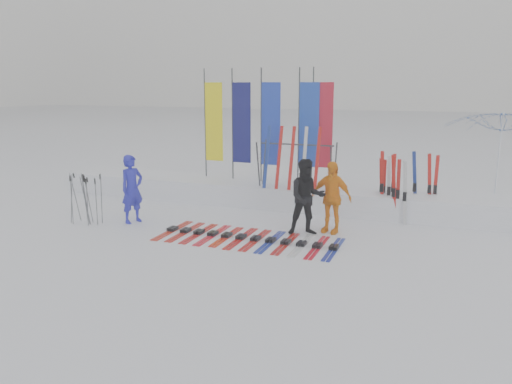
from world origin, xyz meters
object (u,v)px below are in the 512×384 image
at_px(person_blue, 132,189).
at_px(tent_canopy, 499,159).
at_px(person_black, 307,197).
at_px(person_yellow, 331,197).
at_px(ski_row, 248,238).
at_px(ski_rack, 296,159).

height_order(person_blue, tent_canopy, tent_canopy).
bearing_deg(person_black, person_yellow, 11.65).
bearing_deg(person_yellow, ski_row, -130.94).
bearing_deg(person_blue, person_yellow, -59.37).
bearing_deg(ski_row, person_yellow, 37.54).
relative_size(person_yellow, ski_rack, 0.81).
height_order(tent_canopy, ski_rack, tent_canopy).
bearing_deg(person_yellow, tent_canopy, 56.85).
distance_m(person_blue, ski_row, 3.28).
xyz_separation_m(ski_row, ski_rack, (0.22, 2.96, 1.35)).
bearing_deg(ski_row, person_black, 37.97).
bearing_deg(ski_row, tent_canopy, 43.21).
bearing_deg(ski_rack, person_blue, -141.85).
bearing_deg(ski_row, ski_rack, 85.80).
height_order(person_black, ski_rack, ski_rack).
bearing_deg(person_black, ski_row, -166.91).
relative_size(tent_canopy, ski_row, 0.77).
relative_size(person_blue, ski_row, 0.42).
height_order(person_blue, ski_row, person_blue).
distance_m(tent_canopy, ski_row, 7.38).
distance_m(ski_row, ski_rack, 3.26).
xyz_separation_m(tent_canopy, ski_row, (-5.29, -4.97, -1.34)).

